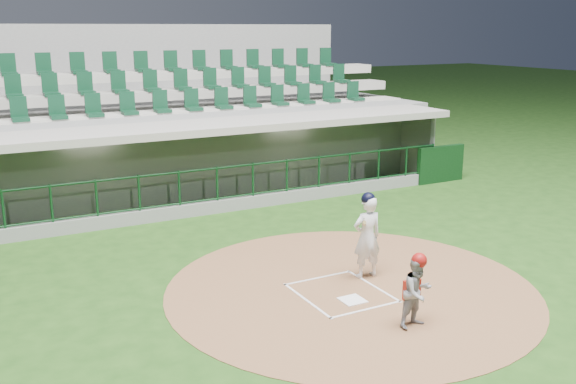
% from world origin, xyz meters
% --- Properties ---
extents(ground, '(120.00, 120.00, 0.00)m').
position_xyz_m(ground, '(0.00, 0.00, 0.00)').
color(ground, '#1C3F12').
rests_on(ground, ground).
extents(dirt_circle, '(7.20, 7.20, 0.01)m').
position_xyz_m(dirt_circle, '(0.30, -0.20, 0.01)').
color(dirt_circle, brown).
rests_on(dirt_circle, ground).
extents(home_plate, '(0.43, 0.43, 0.02)m').
position_xyz_m(home_plate, '(0.00, -0.70, 0.02)').
color(home_plate, white).
rests_on(home_plate, dirt_circle).
extents(batter_box_chalk, '(1.55, 1.80, 0.01)m').
position_xyz_m(batter_box_chalk, '(0.00, -0.30, 0.02)').
color(batter_box_chalk, white).
rests_on(batter_box_chalk, ground).
extents(dugout_structure, '(16.40, 3.70, 3.00)m').
position_xyz_m(dugout_structure, '(0.03, 7.83, 0.95)').
color(dugout_structure, slate).
rests_on(dugout_structure, ground).
extents(seating_deck, '(17.00, 6.72, 5.15)m').
position_xyz_m(seating_deck, '(0.00, 10.91, 1.42)').
color(seating_deck, gray).
rests_on(seating_deck, ground).
extents(batter, '(0.86, 0.86, 1.77)m').
position_xyz_m(batter, '(0.90, 0.16, 0.90)').
color(batter, white).
rests_on(batter, dirt_circle).
extents(catcher, '(0.65, 0.53, 1.31)m').
position_xyz_m(catcher, '(0.38, -2.07, 0.65)').
color(catcher, gray).
rests_on(catcher, dirt_circle).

